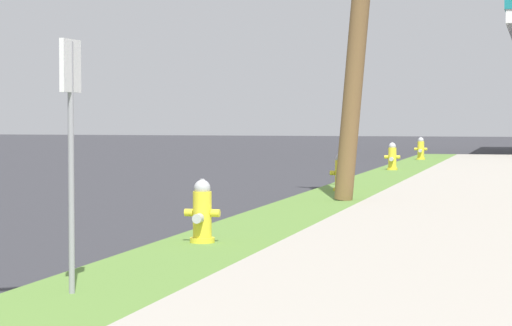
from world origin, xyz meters
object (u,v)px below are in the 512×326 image
at_px(fire_hydrant_fourth, 392,158).
at_px(fire_hydrant_fifth, 421,150).
at_px(fire_hydrant_third, 341,174).
at_px(fire_hydrant_second, 202,215).
at_px(street_sign_post, 71,112).

height_order(fire_hydrant_fourth, fire_hydrant_fifth, same).
xyz_separation_m(fire_hydrant_third, fire_hydrant_fourth, (-0.06, 8.53, 0.00)).
bearing_deg(fire_hydrant_fourth, fire_hydrant_fifth, 89.68).
height_order(fire_hydrant_second, street_sign_post, street_sign_post).
bearing_deg(street_sign_post, fire_hydrant_fourth, 90.10).
relative_size(fire_hydrant_fourth, street_sign_post, 0.35).
xyz_separation_m(fire_hydrant_second, fire_hydrant_third, (0.04, 9.27, 0.00)).
distance_m(fire_hydrant_fifth, street_sign_post, 28.87).
distance_m(fire_hydrant_second, fire_hydrant_third, 9.27).
relative_size(fire_hydrant_third, fire_hydrant_fifth, 1.00).
distance_m(fire_hydrant_second, fire_hydrant_fourth, 17.80).
relative_size(fire_hydrant_second, street_sign_post, 0.35).
xyz_separation_m(fire_hydrant_second, fire_hydrant_fourth, (-0.02, 17.80, 0.00)).
xyz_separation_m(fire_hydrant_fourth, street_sign_post, (0.04, -21.66, 1.19)).
distance_m(fire_hydrant_second, fire_hydrant_fifth, 24.98).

